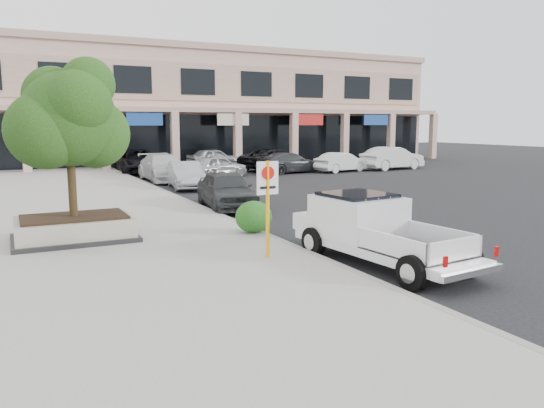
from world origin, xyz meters
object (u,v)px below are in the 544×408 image
at_px(curb_car_c, 164,168).
at_px(lot_car_c, 289,163).
at_px(lot_car_d, 275,159).
at_px(no_parking_sign, 268,196).
at_px(lot_car_e, 214,158).
at_px(pickup_truck, 383,231).
at_px(curb_car_b, 186,175).
at_px(lot_car_b, 341,162).
at_px(curb_car_a, 227,190).
at_px(planter, 75,228).
at_px(lot_car_f, 392,158).
at_px(curb_car_d, 139,161).
at_px(planter_tree, 73,120).
at_px(lot_car_a, 217,166).

height_order(curb_car_c, lot_car_c, curb_car_c).
xyz_separation_m(curb_car_c, lot_car_d, (8.89, 3.32, 0.00)).
distance_m(no_parking_sign, lot_car_d, 25.24).
height_order(lot_car_d, lot_car_e, lot_car_d).
xyz_separation_m(pickup_truck, curb_car_c, (0.28, 20.49, -0.04)).
xyz_separation_m(curb_car_c, lot_car_e, (5.96, 7.81, -0.05)).
xyz_separation_m(curb_car_b, lot_car_b, (12.40, 4.26, -0.02)).
bearing_deg(curb_car_a, planter, -138.80).
xyz_separation_m(pickup_truck, lot_car_e, (6.23, 28.30, -0.09)).
bearing_deg(curb_car_b, curb_car_a, -86.51).
distance_m(lot_car_d, lot_car_f, 8.52).
bearing_deg(pickup_truck, lot_car_e, 72.20).
relative_size(no_parking_sign, lot_car_f, 0.47).
distance_m(curb_car_d, lot_car_d, 9.39).
xyz_separation_m(planter_tree, lot_car_f, (23.22, 15.14, -2.60)).
xyz_separation_m(lot_car_c, lot_car_d, (0.03, 2.15, 0.08)).
height_order(pickup_truck, lot_car_d, pickup_truck).
relative_size(no_parking_sign, lot_car_c, 0.48).
distance_m(pickup_truck, curb_car_a, 9.46).
bearing_deg(pickup_truck, curb_car_d, 84.42).
distance_m(planter_tree, lot_car_a, 18.49).
height_order(planter, no_parking_sign, no_parking_sign).
bearing_deg(planter_tree, curb_car_c, 66.82).
bearing_deg(lot_car_a, lot_car_d, -81.64).
relative_size(planter, curb_car_d, 0.56).
distance_m(curb_car_c, lot_car_f, 16.82).
bearing_deg(curb_car_d, lot_car_c, -23.55).
height_order(no_parking_sign, lot_car_a, no_parking_sign).
bearing_deg(planter, lot_car_e, 61.39).
height_order(no_parking_sign, lot_car_d, no_parking_sign).
bearing_deg(lot_car_e, pickup_truck, 157.47).
distance_m(curb_car_a, curb_car_c, 11.05).
relative_size(lot_car_c, lot_car_f, 0.96).
bearing_deg(lot_car_d, lot_car_e, 13.14).
height_order(curb_car_b, curb_car_d, curb_car_d).
bearing_deg(lot_car_c, curb_car_b, 108.68).
xyz_separation_m(planter, no_parking_sign, (3.91, -4.03, 1.16)).
xyz_separation_m(planter_tree, curb_car_b, (6.45, 10.90, -2.73)).
bearing_deg(planter, lot_car_d, 50.06).
relative_size(curb_car_d, lot_car_b, 1.41).
relative_size(curb_car_d, lot_car_c, 1.20).
bearing_deg(lot_car_c, lot_car_e, 11.74).
bearing_deg(planter, lot_car_a, 57.35).
bearing_deg(planter_tree, lot_car_a, 57.45).
distance_m(planter, lot_car_c, 22.40).
bearing_deg(lot_car_b, lot_car_f, -102.44).
bearing_deg(lot_car_e, lot_car_d, -156.90).
bearing_deg(lot_car_e, curb_car_b, 143.38).
relative_size(pickup_truck, curb_car_d, 0.91).
xyz_separation_m(pickup_truck, lot_car_d, (9.17, 23.82, -0.04)).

